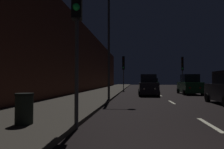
# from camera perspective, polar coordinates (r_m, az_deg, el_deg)

# --- Properties ---
(ground) EXTENTS (25.19, 84.00, 0.02)m
(ground) POSITION_cam_1_polar(r_m,az_deg,el_deg) (28.58, 11.63, -4.67)
(ground) COLOR black
(sidewalk_left) EXTENTS (4.40, 84.00, 0.15)m
(sidewalk_left) POSITION_cam_1_polar(r_m,az_deg,el_deg) (28.75, -1.22, -4.52)
(sidewalk_left) COLOR #38332B
(sidewalk_left) RESTS_ON ground
(building_facade_left) EXTENTS (0.80, 63.00, 8.30)m
(building_facade_left) POSITION_cam_1_polar(r_m,az_deg,el_deg) (25.93, -8.01, 4.21)
(building_facade_left) COLOR #472319
(building_facade_left) RESTS_ON ground
(lane_centerline) EXTENTS (0.16, 19.51, 0.01)m
(lane_centerline) POSITION_cam_1_polar(r_m,az_deg,el_deg) (16.51, 15.25, -6.75)
(lane_centerline) COLOR beige
(lane_centerline) RESTS_ON ground
(traffic_light_near_left) EXTENTS (0.36, 0.48, 5.24)m
(traffic_light_near_left) POSITION_cam_1_polar(r_m,az_deg,el_deg) (6.57, -10.03, 19.50)
(traffic_light_near_left) COLOR #38383A
(traffic_light_near_left) RESTS_ON ground
(traffic_light_far_left) EXTENTS (0.36, 0.48, 4.89)m
(traffic_light_far_left) POSITION_cam_1_polar(r_m,az_deg,el_deg) (28.07, 3.30, 2.52)
(traffic_light_far_left) COLOR #38383A
(traffic_light_far_left) RESTS_ON ground
(traffic_light_far_right) EXTENTS (0.35, 0.48, 4.77)m
(traffic_light_far_right) POSITION_cam_1_polar(r_m,az_deg,el_deg) (29.43, 19.53, 2.23)
(traffic_light_far_right) COLOR #38383A
(traffic_light_far_right) RESTS_ON ground
(streetlamp_overhead) EXTENTS (1.70, 0.44, 8.03)m
(streetlamp_overhead) POSITION_cam_1_polar(r_m,az_deg,el_deg) (14.54, 0.80, 13.29)
(streetlamp_overhead) COLOR #2D2D30
(streetlamp_overhead) RESTS_ON ground
(trash_bin_curbside) EXTENTS (0.55, 0.55, 0.93)m
(trash_bin_curbside) POSITION_cam_1_polar(r_m,az_deg,el_deg) (6.63, -23.85, -8.90)
(trash_bin_curbside) COLOR black
(trash_bin_curbside) RESTS_ON sidewalk_left
(car_approaching_headlights) EXTENTS (1.89, 4.09, 2.06)m
(car_approaching_headlights) POSITION_cam_1_polar(r_m,az_deg,el_deg) (19.75, 10.31, -3.23)
(car_approaching_headlights) COLOR black
(car_approaching_headlights) RESTS_ON ground
(car_distant_taillights) EXTENTS (1.82, 3.95, 1.99)m
(car_distant_taillights) POSITION_cam_1_polar(r_m,az_deg,el_deg) (43.62, 11.94, -2.44)
(car_distant_taillights) COLOR #0F3819
(car_distant_taillights) RESTS_ON ground
(car_parked_right_far) EXTENTS (1.94, 4.21, 2.12)m
(car_parked_right_far) POSITION_cam_1_polar(r_m,az_deg,el_deg) (22.76, 21.32, -2.87)
(car_parked_right_far) COLOR #0F3819
(car_parked_right_far) RESTS_ON ground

